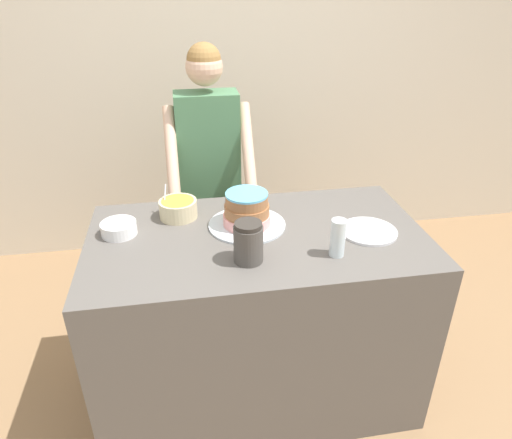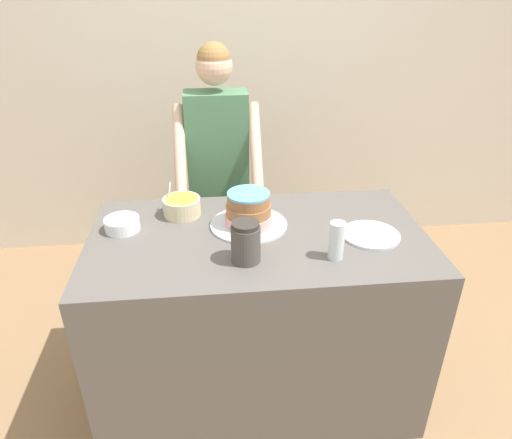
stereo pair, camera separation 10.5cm
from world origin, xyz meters
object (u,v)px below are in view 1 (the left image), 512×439
Objects in this scene: drinking_glass at (338,238)px; ceramic_plate at (368,231)px; cake at (247,212)px; frosting_bowl_pink at (119,228)px; frosting_bowl_orange at (178,208)px; person_baker at (209,158)px; stoneware_jar at (248,242)px.

ceramic_plate is at bearing 37.27° from drinking_glass.
cake reaches higher than drinking_glass.
ceramic_plate is at bearing -8.77° from frosting_bowl_pink.
frosting_bowl_pink is (-0.25, -0.12, -0.01)m from frosting_bowl_orange.
cake reaches higher than frosting_bowl_orange.
drinking_glass is (0.43, -0.96, 0.00)m from person_baker.
cake is 2.27× the size of frosting_bowl_pink.
cake is (0.11, -0.66, -0.01)m from person_baker.
frosting_bowl_pink is 0.59m from stoneware_jar.
frosting_bowl_orange is at bearing 160.79° from ceramic_plate.
cake is 2.05× the size of stoneware_jar.
person_baker is 0.94m from stoneware_jar.
stoneware_jar is at bearing -29.65° from frosting_bowl_pink.
cake is 0.55m from frosting_bowl_pink.
cake is at bearing 82.69° from stoneware_jar.
frosting_bowl_orange is 0.70× the size of ceramic_plate.
frosting_bowl_pink is (-0.44, -0.64, -0.05)m from person_baker.
person_baker is 1.05m from drinking_glass.
ceramic_plate is (1.06, -0.16, -0.03)m from frosting_bowl_pink.
drinking_glass is 0.25m from ceramic_plate.
ceramic_plate is (0.51, -0.15, -0.06)m from cake.
drinking_glass is 0.94× the size of stoneware_jar.
cake is at bearing -24.39° from frosting_bowl_orange.
stoneware_jar is (0.26, -0.41, 0.04)m from frosting_bowl_orange.
person_baker is at bearing 114.17° from drinking_glass.
person_baker is 9.55× the size of stoneware_jar.
frosting_bowl_pink is 0.92m from drinking_glass.
cake is at bearing -1.79° from frosting_bowl_pink.
person_baker reaches higher than cake.
frosting_bowl_orange is at bearing 24.83° from frosting_bowl_pink.
cake is 0.28m from stoneware_jar.
frosting_bowl_pink is at bearing -124.06° from person_baker.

